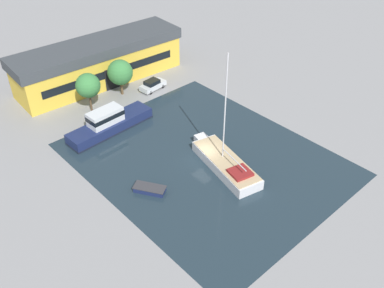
% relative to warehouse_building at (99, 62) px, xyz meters
% --- Properties ---
extents(ground_plane, '(440.00, 440.00, 0.00)m').
position_rel_warehouse_building_xyz_m(ground_plane, '(-1.90, -25.84, -3.28)').
color(ground_plane, gray).
extents(water_canal, '(25.47, 31.32, 0.01)m').
position_rel_warehouse_building_xyz_m(water_canal, '(-1.90, -25.84, -3.27)').
color(water_canal, '#1E2D38').
rests_on(water_canal, ground).
extents(warehouse_building, '(27.22, 8.70, 6.48)m').
position_rel_warehouse_building_xyz_m(warehouse_building, '(0.00, 0.00, 0.00)').
color(warehouse_building, gold).
rests_on(warehouse_building, ground).
extents(quay_tree_near_building, '(3.75, 3.75, 5.51)m').
position_rel_warehouse_building_xyz_m(quay_tree_near_building, '(-0.11, -5.84, 0.34)').
color(quay_tree_near_building, brown).
rests_on(quay_tree_near_building, ground).
extents(quay_tree_by_water, '(3.41, 3.41, 5.86)m').
position_rel_warehouse_building_xyz_m(quay_tree_by_water, '(-6.19, -7.06, 0.86)').
color(quay_tree_by_water, brown).
rests_on(quay_tree_by_water, ground).
extents(parked_car, '(4.39, 2.28, 1.61)m').
position_rel_warehouse_building_xyz_m(parked_car, '(4.19, -7.85, -2.46)').
color(parked_car, silver).
rests_on(parked_car, ground).
extents(sailboat_moored, '(5.46, 11.73, 14.38)m').
position_rel_warehouse_building_xyz_m(sailboat_moored, '(-1.31, -28.63, -2.54)').
color(sailboat_moored, silver).
rests_on(sailboat_moored, water_canal).
extents(motor_cruiser, '(12.28, 3.68, 3.32)m').
position_rel_warehouse_building_xyz_m(motor_cruiser, '(-7.02, -12.85, -2.09)').
color(motor_cruiser, '#19234C').
rests_on(motor_cruiser, water_canal).
extents(small_dinghy, '(3.12, 3.80, 0.65)m').
position_rel_warehouse_building_xyz_m(small_dinghy, '(-10.42, -25.89, -2.94)').
color(small_dinghy, '#19234C').
rests_on(small_dinghy, water_canal).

